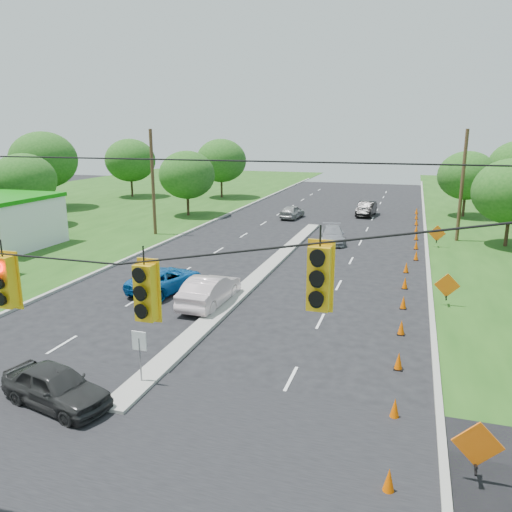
% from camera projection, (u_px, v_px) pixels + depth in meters
% --- Properties ---
extents(ground, '(160.00, 160.00, 0.00)m').
position_uv_depth(ground, '(18.00, 499.00, 12.31)').
color(ground, black).
rests_on(ground, ground).
extents(cross_street, '(160.00, 14.00, 0.02)m').
position_uv_depth(cross_street, '(18.00, 499.00, 12.31)').
color(cross_street, black).
rests_on(cross_street, ground).
extents(curb_left, '(0.25, 110.00, 0.16)m').
position_uv_depth(curb_left, '(180.00, 236.00, 43.00)').
color(curb_left, gray).
rests_on(curb_left, ground).
extents(curb_right, '(0.25, 110.00, 0.16)m').
position_uv_depth(curb_right, '(427.00, 253.00, 37.13)').
color(curb_right, gray).
rests_on(curb_right, ground).
extents(median, '(1.00, 34.00, 0.18)m').
position_uv_depth(median, '(262.00, 274.00, 31.74)').
color(median, gray).
rests_on(median, ground).
extents(median_sign, '(0.55, 0.06, 2.05)m').
position_uv_depth(median_sign, '(140.00, 347.00, 17.51)').
color(median_sign, gray).
rests_on(median_sign, ground).
extents(utility_pole_far_left, '(0.28, 0.28, 9.00)m').
position_uv_depth(utility_pole_far_left, '(153.00, 183.00, 42.60)').
color(utility_pole_far_left, '#422D1C').
rests_on(utility_pole_far_left, ground).
extents(utility_pole_far_right, '(0.28, 0.28, 9.00)m').
position_uv_depth(utility_pole_far_right, '(462.00, 186.00, 39.96)').
color(utility_pole_far_right, '#422D1C').
rests_on(utility_pole_far_right, ground).
extents(cone_0, '(0.32, 0.32, 0.70)m').
position_uv_depth(cone_0, '(389.00, 480.00, 12.46)').
color(cone_0, '#E15600').
rests_on(cone_0, ground).
extents(cone_1, '(0.32, 0.32, 0.70)m').
position_uv_depth(cone_1, '(395.00, 408.00, 15.70)').
color(cone_1, '#E15600').
rests_on(cone_1, ground).
extents(cone_2, '(0.32, 0.32, 0.70)m').
position_uv_depth(cone_2, '(399.00, 361.00, 18.94)').
color(cone_2, '#E15600').
rests_on(cone_2, ground).
extents(cone_3, '(0.32, 0.32, 0.70)m').
position_uv_depth(cone_3, '(401.00, 327.00, 22.18)').
color(cone_3, '#E15600').
rests_on(cone_3, ground).
extents(cone_4, '(0.32, 0.32, 0.70)m').
position_uv_depth(cone_4, '(403.00, 302.00, 25.42)').
color(cone_4, '#E15600').
rests_on(cone_4, ground).
extents(cone_5, '(0.32, 0.32, 0.70)m').
position_uv_depth(cone_5, '(405.00, 283.00, 28.65)').
color(cone_5, '#E15600').
rests_on(cone_5, ground).
extents(cone_6, '(0.32, 0.32, 0.70)m').
position_uv_depth(cone_6, '(406.00, 267.00, 31.89)').
color(cone_6, '#E15600').
rests_on(cone_6, ground).
extents(cone_7, '(0.32, 0.32, 0.70)m').
position_uv_depth(cone_7, '(416.00, 255.00, 34.95)').
color(cone_7, '#E15600').
rests_on(cone_7, ground).
extents(cone_8, '(0.32, 0.32, 0.70)m').
position_uv_depth(cone_8, '(416.00, 245.00, 38.19)').
color(cone_8, '#E15600').
rests_on(cone_8, ground).
extents(cone_9, '(0.32, 0.32, 0.70)m').
position_uv_depth(cone_9, '(416.00, 236.00, 41.43)').
color(cone_9, '#E15600').
rests_on(cone_9, ground).
extents(cone_10, '(0.32, 0.32, 0.70)m').
position_uv_depth(cone_10, '(416.00, 228.00, 44.67)').
color(cone_10, '#E15600').
rests_on(cone_10, ground).
extents(cone_11, '(0.32, 0.32, 0.70)m').
position_uv_depth(cone_11, '(417.00, 222.00, 47.91)').
color(cone_11, '#E15600').
rests_on(cone_11, ground).
extents(cone_12, '(0.32, 0.32, 0.70)m').
position_uv_depth(cone_12, '(417.00, 216.00, 51.14)').
color(cone_12, '#E15600').
rests_on(cone_12, ground).
extents(cone_13, '(0.32, 0.32, 0.70)m').
position_uv_depth(cone_13, '(417.00, 211.00, 54.38)').
color(cone_13, '#E15600').
rests_on(cone_13, ground).
extents(work_sign_0, '(1.27, 0.58, 1.37)m').
position_uv_depth(work_sign_0, '(477.00, 446.00, 12.60)').
color(work_sign_0, black).
rests_on(work_sign_0, ground).
extents(work_sign_1, '(1.27, 0.58, 1.37)m').
position_uv_depth(work_sign_1, '(447.00, 286.00, 25.56)').
color(work_sign_1, black).
rests_on(work_sign_1, ground).
extents(work_sign_2, '(1.27, 0.58, 1.37)m').
position_uv_depth(work_sign_2, '(437.00, 234.00, 38.51)').
color(work_sign_2, black).
rests_on(work_sign_2, ground).
extents(tree_2, '(5.88, 5.88, 6.86)m').
position_uv_depth(tree_2, '(24.00, 180.00, 46.57)').
color(tree_2, black).
rests_on(tree_2, ground).
extents(tree_3, '(7.56, 7.56, 8.82)m').
position_uv_depth(tree_3, '(44.00, 160.00, 57.26)').
color(tree_3, black).
rests_on(tree_3, ground).
extents(tree_4, '(6.72, 6.72, 7.84)m').
position_uv_depth(tree_4, '(130.00, 160.00, 67.35)').
color(tree_4, black).
rests_on(tree_4, ground).
extents(tree_5, '(5.88, 5.88, 6.86)m').
position_uv_depth(tree_5, '(187.00, 175.00, 52.33)').
color(tree_5, black).
rests_on(tree_5, ground).
extents(tree_6, '(6.72, 6.72, 7.84)m').
position_uv_depth(tree_6, '(221.00, 161.00, 66.64)').
color(tree_6, black).
rests_on(tree_6, ground).
extents(tree_9, '(5.88, 5.88, 6.86)m').
position_uv_depth(tree_9, '(512.00, 191.00, 38.05)').
color(tree_9, black).
rests_on(tree_9, ground).
extents(tree_12, '(5.88, 5.88, 6.86)m').
position_uv_depth(tree_12, '(467.00, 176.00, 51.59)').
color(tree_12, black).
rests_on(tree_12, ground).
extents(black_sedan, '(4.30, 2.49, 1.38)m').
position_uv_depth(black_sedan, '(56.00, 386.00, 16.37)').
color(black_sedan, '#262626').
rests_on(black_sedan, ground).
extents(white_sedan, '(1.80, 4.87, 1.59)m').
position_uv_depth(white_sedan, '(210.00, 290.00, 25.90)').
color(white_sedan, beige).
rests_on(white_sedan, ground).
extents(blue_pickup, '(3.26, 5.28, 1.36)m').
position_uv_depth(blue_pickup, '(166.00, 279.00, 28.21)').
color(blue_pickup, '#0E59A7').
rests_on(blue_pickup, ground).
extents(silver_car_far, '(2.68, 4.84, 1.33)m').
position_uv_depth(silver_car_far, '(332.00, 235.00, 40.40)').
color(silver_car_far, gray).
rests_on(silver_car_far, ground).
extents(silver_car_oncoming, '(2.10, 4.23, 1.39)m').
position_uv_depth(silver_car_oncoming, '(292.00, 212.00, 51.66)').
color(silver_car_oncoming, gray).
rests_on(silver_car_oncoming, ground).
extents(dark_car_receding, '(1.93, 4.74, 1.53)m').
position_uv_depth(dark_car_receding, '(366.00, 209.00, 53.13)').
color(dark_car_receding, black).
rests_on(dark_car_receding, ground).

